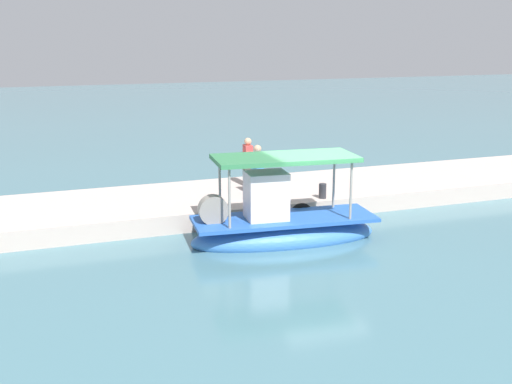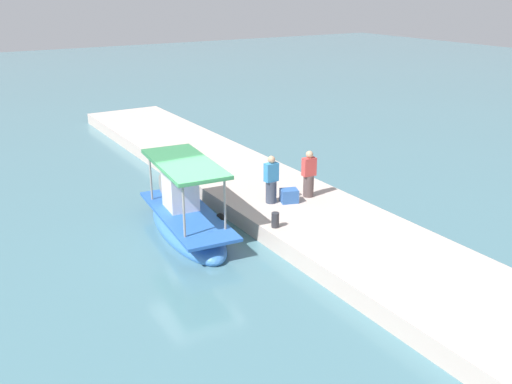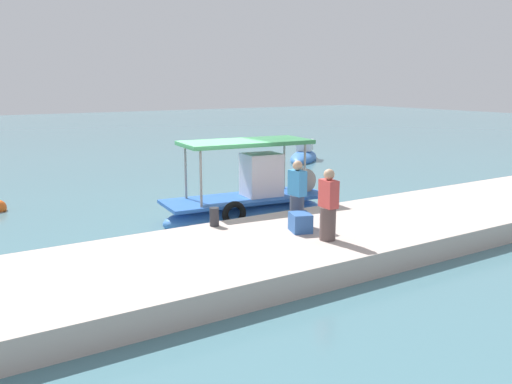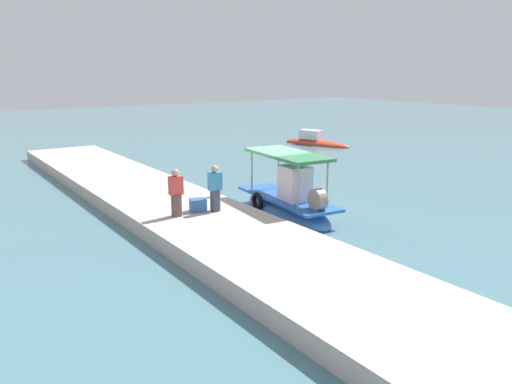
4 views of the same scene
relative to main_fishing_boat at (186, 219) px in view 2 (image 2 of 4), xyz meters
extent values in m
plane|color=slate|center=(-1.00, 0.22, -0.48)|extent=(120.00, 120.00, 0.00)
cube|color=#C2B0A5|center=(-1.00, -3.73, -0.20)|extent=(36.00, 4.23, 0.56)
ellipsoid|color=#3B78C5|center=(-0.09, 0.02, -0.35)|extent=(5.43, 2.19, 0.95)
cube|color=blue|center=(-0.09, 0.02, 0.18)|extent=(5.22, 2.17, 0.10)
cube|color=silver|center=(0.43, -0.04, 0.83)|extent=(1.18, 1.03, 1.41)
cylinder|color=gray|center=(1.65, 0.48, 0.98)|extent=(0.07, 0.07, 1.71)
cylinder|color=gray|center=(1.53, -0.78, 0.98)|extent=(0.07, 0.07, 1.71)
cylinder|color=gray|center=(-1.72, 0.82, 0.98)|extent=(0.07, 0.07, 1.71)
cylinder|color=gray|center=(-1.84, -0.45, 0.98)|extent=(0.07, 0.07, 1.71)
cube|color=#35814E|center=(-0.09, 0.02, 1.90)|extent=(4.03, 2.05, 0.12)
torus|color=black|center=(-0.97, -0.77, -0.02)|extent=(0.75, 0.25, 0.74)
cylinder|color=gray|center=(1.91, -0.18, 0.58)|extent=(0.83, 0.43, 0.80)
cylinder|color=brown|center=(-0.59, -4.46, 0.47)|extent=(0.40, 0.40, 0.77)
cube|color=#D04541|center=(-0.59, -4.46, 1.18)|extent=(0.30, 0.49, 0.64)
sphere|color=tan|center=(-0.59, -4.46, 1.62)|extent=(0.25, 0.25, 0.25)
cylinder|color=#394254|center=(-0.41, -3.01, 0.47)|extent=(0.38, 0.38, 0.77)
cube|color=#3B90CF|center=(-0.41, -3.01, 1.18)|extent=(0.28, 0.48, 0.64)
sphere|color=tan|center=(-0.41, -3.01, 1.62)|extent=(0.25, 0.25, 0.25)
cylinder|color=#2D2D33|center=(-2.24, -1.98, 0.32)|extent=(0.24, 0.24, 0.47)
cube|color=#3260A9|center=(-0.71, -3.56, 0.31)|extent=(0.62, 0.69, 0.46)
camera|label=1|loc=(6.43, 15.50, 5.15)|focal=44.06mm
camera|label=2|loc=(-15.47, 6.84, 7.11)|focal=39.48mm
camera|label=3|loc=(-8.38, -13.68, 3.69)|focal=37.61mm
camera|label=4|loc=(14.83, -11.76, 5.06)|focal=35.36mm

